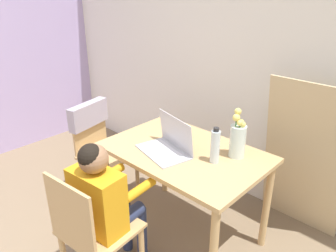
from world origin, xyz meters
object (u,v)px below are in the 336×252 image
chair_occupied (92,232)px  chair_spare (96,135)px  person_seated (105,198)px  laptop (168,144)px  flower_vase (238,138)px  water_bottle (215,146)px

chair_occupied → chair_spare: bearing=-42.8°
person_seated → laptop: bearing=-97.5°
chair_occupied → flower_vase: bearing=-118.4°
flower_vase → chair_occupied: bearing=-112.9°
water_bottle → flower_vase: bearing=69.3°
laptop → flower_vase: flower_vase is taller
flower_vase → water_bottle: size_ratio=1.38×
chair_occupied → laptop: size_ratio=1.99×
chair_occupied → laptop: (0.01, 0.64, 0.34)m
person_seated → flower_vase: bearing=-122.1°
chair_occupied → water_bottle: water_bottle is taller
person_seated → laptop: size_ratio=2.36×
laptop → chair_spare: bearing=-165.4°
person_seated → flower_vase: 0.91m
chair_spare → laptop: bearing=-101.6°
flower_vase → water_bottle: bearing=-110.7°
chair_occupied → chair_spare: chair_spare is taller
chair_spare → flower_vase: size_ratio=2.55×
water_bottle → chair_spare: bearing=-174.8°
chair_occupied → laptop: laptop is taller
person_seated → laptop: (0.02, 0.53, 0.17)m
person_seated → water_bottle: size_ratio=4.12×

